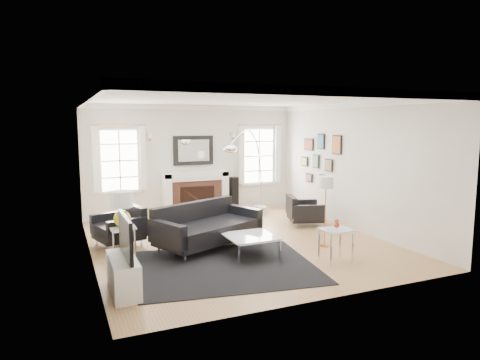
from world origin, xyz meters
name	(u,v)px	position (x,y,z in m)	size (l,w,h in m)	color
floor	(238,242)	(0.00, 0.00, 0.00)	(6.00, 6.00, 0.00)	#AB7647
back_wall	(193,160)	(0.00, 3.00, 1.40)	(5.50, 0.04, 2.80)	silver
front_wall	(328,197)	(0.00, -3.00, 1.40)	(5.50, 0.04, 2.80)	silver
left_wall	(88,180)	(-2.75, 0.00, 1.40)	(0.04, 6.00, 2.80)	silver
right_wall	(354,167)	(2.75, 0.00, 1.40)	(0.04, 6.00, 2.80)	silver
ceiling	(238,99)	(0.00, 0.00, 2.80)	(5.50, 6.00, 0.02)	white
crown_molding	(238,102)	(0.00, 0.00, 2.74)	(5.50, 6.00, 0.12)	white
fireplace	(196,194)	(0.00, 2.79, 0.54)	(1.70, 0.69, 1.11)	white
mantel_mirror	(193,150)	(0.00, 2.95, 1.65)	(1.05, 0.07, 0.75)	black
window_left	(120,160)	(-1.85, 2.95, 1.46)	(1.24, 0.15, 1.62)	white
window_right	(259,156)	(1.85, 2.95, 1.46)	(1.24, 0.15, 1.62)	white
gallery_wall	(320,156)	(2.72, 1.30, 1.53)	(0.04, 1.73, 1.29)	black
tv_unit	(124,270)	(-2.44, -1.70, 0.33)	(0.35, 1.00, 1.09)	white
area_rug	(226,266)	(-0.75, -1.26, 0.01)	(2.87, 2.39, 0.01)	black
sofa	(206,227)	(-0.68, -0.01, 0.37)	(2.29, 1.69, 0.68)	black
armchair_left	(122,227)	(-2.14, 0.75, 0.34)	(1.03, 1.10, 0.61)	black
armchair_right	(303,212)	(1.94, 0.76, 0.31)	(0.95, 1.01, 0.56)	black
coffee_table	(250,237)	(-0.15, -0.90, 0.34)	(0.85, 0.85, 0.38)	silver
side_table_left	(123,232)	(-2.20, 0.14, 0.39)	(0.45, 0.45, 0.49)	silver
nesting_table	(336,236)	(1.08, -1.73, 0.45)	(0.51, 0.43, 0.57)	silver
gourd_lamp	(122,206)	(-2.20, 0.14, 0.87)	(0.41, 0.41, 0.65)	gold
orange_vase	(337,224)	(1.08, -1.73, 0.65)	(0.10, 0.10, 0.16)	#BA3417
arc_floor_lamp	(247,170)	(0.95, 1.73, 1.22)	(1.60, 1.48, 2.26)	silver
stick_floor_lamp	(326,186)	(1.42, -0.90, 1.17)	(0.27, 0.27, 1.35)	#C88245
speaker_tower	(234,195)	(0.99, 2.65, 0.47)	(0.19, 0.19, 0.94)	black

